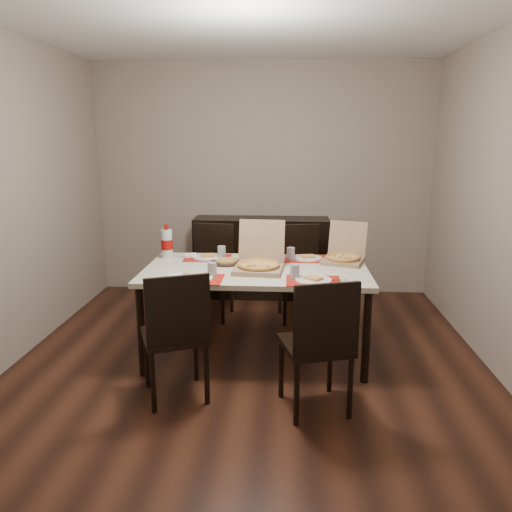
# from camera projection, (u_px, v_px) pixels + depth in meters

# --- Properties ---
(ground) EXTENTS (3.80, 4.00, 0.02)m
(ground) POSITION_uv_depth(u_px,v_px,m) (249.00, 364.00, 4.04)
(ground) COLOR #3C1E12
(ground) RESTS_ON ground
(room_walls) EXTENTS (3.84, 4.02, 2.62)m
(room_walls) POSITION_uv_depth(u_px,v_px,m) (253.00, 143.00, 4.06)
(room_walls) COLOR gray
(room_walls) RESTS_ON ground
(sideboard) EXTENTS (1.50, 0.40, 0.90)m
(sideboard) POSITION_uv_depth(u_px,v_px,m) (261.00, 257.00, 5.66)
(sideboard) COLOR black
(sideboard) RESTS_ON ground
(dining_table) EXTENTS (1.80, 1.00, 0.75)m
(dining_table) POSITION_uv_depth(u_px,v_px,m) (256.00, 276.00, 4.06)
(dining_table) COLOR beige
(dining_table) RESTS_ON ground
(chair_near_left) EXTENTS (0.55, 0.55, 0.93)m
(chair_near_left) POSITION_uv_depth(u_px,v_px,m) (176.00, 331.00, 3.35)
(chair_near_left) COLOR black
(chair_near_left) RESTS_ON ground
(chair_near_right) EXTENTS (0.52, 0.52, 0.93)m
(chair_near_right) POSITION_uv_depth(u_px,v_px,m) (319.00, 341.00, 3.20)
(chair_near_right) COLOR black
(chair_near_right) RESTS_ON ground
(chair_far_left) EXTENTS (0.47, 0.47, 0.93)m
(chair_far_left) POSITION_uv_depth(u_px,v_px,m) (211.00, 266.00, 5.03)
(chair_far_left) COLOR black
(chair_far_left) RESTS_ON ground
(chair_far_right) EXTENTS (0.48, 0.48, 0.93)m
(chair_far_right) POSITION_uv_depth(u_px,v_px,m) (299.00, 268.00, 4.98)
(chair_far_right) COLOR black
(chair_far_right) RESTS_ON ground
(setting_near_left) EXTENTS (0.49, 0.30, 0.11)m
(setting_near_left) POSITION_uv_depth(u_px,v_px,m) (198.00, 276.00, 3.74)
(setting_near_left) COLOR #B3140B
(setting_near_left) RESTS_ON dining_table
(setting_near_right) EXTENTS (0.46, 0.30, 0.11)m
(setting_near_right) POSITION_uv_depth(u_px,v_px,m) (309.00, 278.00, 3.68)
(setting_near_right) COLOR #B3140B
(setting_near_right) RESTS_ON dining_table
(setting_far_left) EXTENTS (0.48, 0.30, 0.11)m
(setting_far_left) POSITION_uv_depth(u_px,v_px,m) (209.00, 256.00, 4.36)
(setting_far_left) COLOR #B3140B
(setting_far_left) RESTS_ON dining_table
(setting_far_right) EXTENTS (0.47, 0.30, 0.11)m
(setting_far_right) POSITION_uv_depth(u_px,v_px,m) (303.00, 257.00, 4.32)
(setting_far_right) COLOR #B3140B
(setting_far_right) RESTS_ON dining_table
(napkin_loose) EXTENTS (0.16, 0.16, 0.02)m
(napkin_loose) POSITION_uv_depth(u_px,v_px,m) (251.00, 268.00, 4.00)
(napkin_loose) COLOR white
(napkin_loose) RESTS_ON dining_table
(pizza_box_center) EXTENTS (0.41, 0.44, 0.38)m
(pizza_box_center) POSITION_uv_depth(u_px,v_px,m) (259.00, 263.00, 3.96)
(pizza_box_center) COLOR #907253
(pizza_box_center) RESTS_ON dining_table
(pizza_box_right) EXTENTS (0.42, 0.44, 0.33)m
(pizza_box_right) POSITION_uv_depth(u_px,v_px,m) (344.00, 256.00, 4.23)
(pizza_box_right) COLOR #907253
(pizza_box_right) RESTS_ON dining_table
(faina_plate) EXTENTS (0.28, 0.28, 0.03)m
(faina_plate) POSITION_uv_depth(u_px,v_px,m) (227.00, 262.00, 4.19)
(faina_plate) COLOR black
(faina_plate) RESTS_ON dining_table
(dip_bowl) EXTENTS (0.15, 0.15, 0.03)m
(dip_bowl) POSITION_uv_depth(u_px,v_px,m) (271.00, 260.00, 4.23)
(dip_bowl) COLOR white
(dip_bowl) RESTS_ON dining_table
(soda_bottle) EXTENTS (0.10, 0.10, 0.30)m
(soda_bottle) POSITION_uv_depth(u_px,v_px,m) (167.00, 244.00, 4.35)
(soda_bottle) COLOR silver
(soda_bottle) RESTS_ON dining_table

